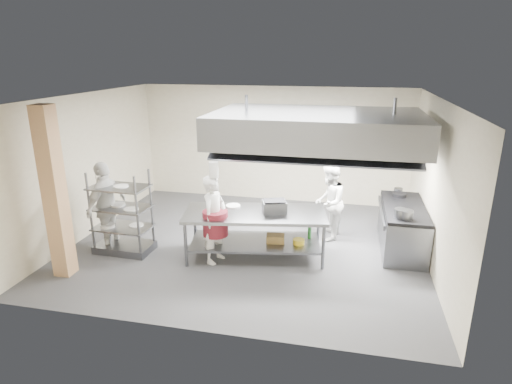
% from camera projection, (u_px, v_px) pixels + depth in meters
% --- Properties ---
extents(floor, '(7.00, 7.00, 0.00)m').
position_uv_depth(floor, '(248.00, 244.00, 8.87)').
color(floor, '#2F2F31').
rests_on(floor, ground).
extents(ceiling, '(7.00, 7.00, 0.00)m').
position_uv_depth(ceiling, '(247.00, 97.00, 7.95)').
color(ceiling, silver).
rests_on(ceiling, wall_back).
extents(wall_back, '(7.00, 0.00, 7.00)m').
position_uv_depth(wall_back, '(274.00, 145.00, 11.20)').
color(wall_back, '#C1B599').
rests_on(wall_back, ground).
extents(wall_left, '(0.00, 6.00, 6.00)m').
position_uv_depth(wall_left, '(88.00, 165.00, 9.12)').
color(wall_left, '#C1B599').
rests_on(wall_left, ground).
extents(wall_right, '(0.00, 6.00, 6.00)m').
position_uv_depth(wall_right, '(436.00, 186.00, 7.70)').
color(wall_right, '#C1B599').
rests_on(wall_right, ground).
extents(column, '(0.30, 0.30, 3.00)m').
position_uv_depth(column, '(55.00, 194.00, 7.24)').
color(column, tan).
rests_on(column, floor).
extents(exhaust_hood, '(4.00, 2.50, 0.60)m').
position_uv_depth(exhaust_hood, '(317.00, 128.00, 8.24)').
color(exhaust_hood, gray).
rests_on(exhaust_hood, ceiling).
extents(hood_strip_a, '(1.60, 0.12, 0.04)m').
position_uv_depth(hood_strip_a, '(271.00, 142.00, 8.53)').
color(hood_strip_a, white).
rests_on(hood_strip_a, exhaust_hood).
extents(hood_strip_b, '(1.60, 0.12, 0.04)m').
position_uv_depth(hood_strip_b, '(364.00, 146.00, 8.16)').
color(hood_strip_b, white).
rests_on(hood_strip_b, exhaust_hood).
extents(wall_shelf, '(1.50, 0.28, 0.04)m').
position_uv_depth(wall_shelf, '(343.00, 149.00, 10.69)').
color(wall_shelf, gray).
rests_on(wall_shelf, wall_back).
extents(island, '(2.82, 1.55, 0.91)m').
position_uv_depth(island, '(255.00, 234.00, 8.21)').
color(island, gray).
rests_on(island, floor).
extents(island_worktop, '(2.82, 1.55, 0.06)m').
position_uv_depth(island_worktop, '(255.00, 214.00, 8.08)').
color(island_worktop, gray).
rests_on(island_worktop, island).
extents(island_undershelf, '(2.59, 1.41, 0.04)m').
position_uv_depth(island_undershelf, '(255.00, 242.00, 8.26)').
color(island_undershelf, slate).
rests_on(island_undershelf, island).
extents(pass_rack, '(1.13, 0.69, 1.65)m').
position_uv_depth(pass_rack, '(121.00, 212.00, 8.33)').
color(pass_rack, gray).
rests_on(pass_rack, floor).
extents(cooking_range, '(0.80, 2.00, 0.84)m').
position_uv_depth(cooking_range, '(402.00, 229.00, 8.58)').
color(cooking_range, gray).
rests_on(cooking_range, floor).
extents(range_top, '(0.78, 1.96, 0.06)m').
position_uv_depth(range_top, '(405.00, 207.00, 8.44)').
color(range_top, black).
rests_on(range_top, cooking_range).
extents(chef_head, '(0.54, 0.69, 1.68)m').
position_uv_depth(chef_head, '(215.00, 220.00, 7.91)').
color(chef_head, white).
rests_on(chef_head, floor).
extents(chef_line, '(0.70, 0.85, 1.63)m').
position_uv_depth(chef_line, '(329.00, 202.00, 8.91)').
color(chef_line, silver).
rests_on(chef_line, floor).
extents(chef_plating, '(0.60, 1.11, 1.80)m').
position_uv_depth(chef_plating, '(107.00, 206.00, 8.43)').
color(chef_plating, white).
rests_on(chef_plating, floor).
extents(griddle, '(0.53, 0.46, 0.22)m').
position_uv_depth(griddle, '(274.00, 207.00, 8.05)').
color(griddle, slate).
rests_on(griddle, island_worktop).
extents(wicker_basket, '(0.37, 0.28, 0.15)m').
position_uv_depth(wicker_basket, '(275.00, 238.00, 8.18)').
color(wicker_basket, '#97643C').
rests_on(wicker_basket, island_undershelf).
extents(stockpot, '(0.24, 0.24, 0.17)m').
position_uv_depth(stockpot, '(401.00, 213.00, 7.82)').
color(stockpot, gray).
rests_on(stockpot, range_top).
extents(plate_stack, '(0.28, 0.28, 0.05)m').
position_uv_depth(plate_stack, '(123.00, 226.00, 8.42)').
color(plate_stack, white).
rests_on(plate_stack, pass_rack).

